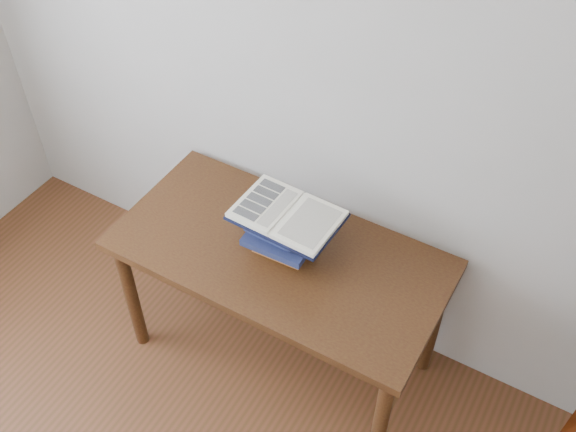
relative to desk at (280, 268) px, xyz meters
The scene contains 3 objects.
desk is the anchor object (origin of this frame).
book_stack 0.19m from the desk, 99.09° to the left, with size 0.27×0.21×0.18m.
open_book 0.30m from the desk, 52.56° to the left, with size 0.41×0.29×0.03m.
Camera 1 is at (0.99, -0.13, 2.73)m, focal length 42.00 mm.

